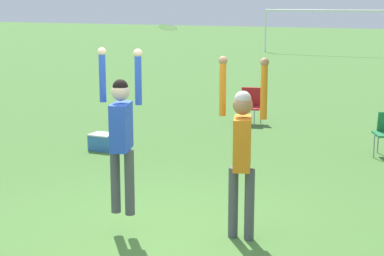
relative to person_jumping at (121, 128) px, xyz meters
The scene contains 7 objects.
ground_plane 1.39m from the person_jumping, ahead, with size 120.00×120.00×0.00m, color #477533.
person_jumping is the anchor object (origin of this frame).
person_defending 1.47m from the person_jumping, 18.95° to the left, with size 0.62×0.51×2.21m.
frisbee 1.33m from the person_jumping, 17.37° to the left, with size 0.23×0.22×0.10m.
camping_chair_1 7.61m from the person_jumping, 98.47° to the left, with size 0.63×0.67×0.84m.
cooler_box 4.77m from the person_jumping, 126.50° to the left, with size 0.45×0.39×0.32m.
soccer_goal 28.12m from the person_jumping, 98.80° to the left, with size 7.10×0.10×2.35m.
Camera 1 is at (3.64, -6.47, 2.85)m, focal length 60.00 mm.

